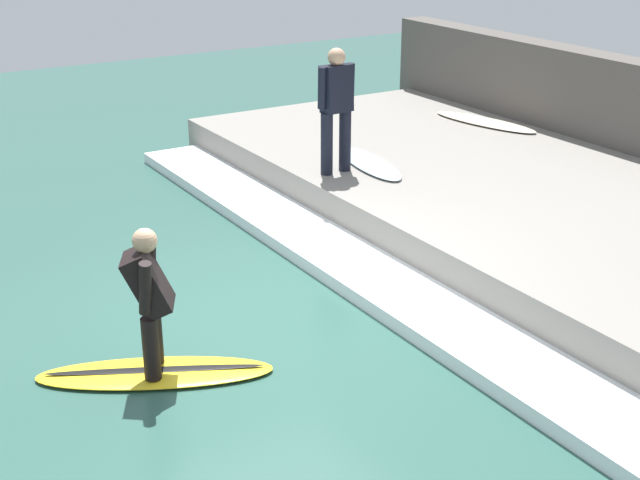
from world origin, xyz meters
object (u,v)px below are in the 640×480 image
(surfer_riding, at_px, (149,294))
(surfer_waiting_far, at_px, (336,104))
(surfboard_spare, at_px, (485,122))
(surfboard_riding, at_px, (155,373))
(surfboard_waiting_far, at_px, (370,163))

(surfer_riding, relative_size, surfer_waiting_far, 0.82)
(surfer_waiting_far, xyz_separation_m, surfboard_spare, (3.35, 0.92, -0.87))
(surfer_waiting_far, bearing_deg, surfboard_riding, -142.32)
(surfer_waiting_far, distance_m, surfboard_spare, 3.58)
(surfboard_riding, distance_m, surfer_waiting_far, 4.82)
(surfboard_riding, height_order, surfer_waiting_far, surfer_waiting_far)
(surfboard_waiting_far, relative_size, surfboard_spare, 0.88)
(surfboard_waiting_far, bearing_deg, surfboard_spare, 17.95)
(surfer_riding, bearing_deg, surfer_waiting_far, 37.68)
(surfer_waiting_far, height_order, surfboard_waiting_far, surfer_waiting_far)
(surfer_waiting_far, bearing_deg, surfboard_spare, 15.29)
(surfboard_riding, height_order, surfer_riding, surfer_riding)
(surfboard_riding, height_order, surfboard_spare, surfboard_spare)
(surfer_riding, relative_size, surfboard_spare, 0.68)
(surfboard_riding, relative_size, surfer_waiting_far, 1.30)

